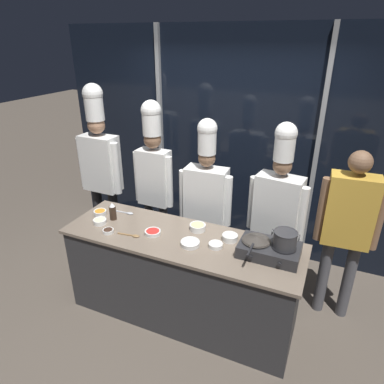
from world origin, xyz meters
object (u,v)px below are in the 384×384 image
Objects in this scene: prep_bowl_bell_pepper at (153,232)px; prep_bowl_ginger at (198,227)px; prep_bowl_soy_glaze at (108,231)px; chef_sous at (154,172)px; prep_bowl_carrots at (100,213)px; prep_bowl_bean_sprouts at (230,237)px; serving_spoon_slotted at (127,213)px; chef_line at (206,195)px; chef_head at (100,161)px; frying_pan at (256,239)px; portable_stove at (269,250)px; squeeze_bottle_soy at (113,211)px; prep_bowl_noodles at (100,221)px; serving_spoon_solid at (133,235)px; chef_pastry at (278,205)px; person_guest at (348,222)px; prep_bowl_garlic at (190,243)px; prep_bowl_rice at (216,245)px; stock_pot at (285,239)px.

prep_bowl_ginger reaches higher than prep_bowl_bell_pepper.
prep_bowl_soy_glaze is 0.94m from chef_sous.
prep_bowl_bean_sprouts reaches higher than prep_bowl_carrots.
prep_bowl_bean_sprouts reaches higher than serving_spoon_slotted.
prep_bowl_bean_sprouts is 0.08× the size of chef_line.
chef_head reaches higher than prep_bowl_soy_glaze.
frying_pan is 3.20× the size of prep_bowl_carrots.
portable_stove is 3.51× the size of prep_bowl_bean_sprouts.
prep_bowl_ginger reaches higher than prep_bowl_soy_glaze.
prep_bowl_noodles is at bearing -118.49° from squeeze_bottle_soy.
chef_line reaches higher than frying_pan.
squeeze_bottle_soy is at bearing 38.12° from chef_line.
prep_bowl_carrots is 1.03m from prep_bowl_ginger.
prep_bowl_soy_glaze is 0.46× the size of serving_spoon_solid.
chef_sous reaches higher than frying_pan.
prep_bowl_bean_sprouts is (1.18, 0.10, -0.05)m from squeeze_bottle_soy.
chef_pastry is (0.75, 0.02, 0.02)m from chef_line.
chef_line is 1.08× the size of person_guest.
prep_bowl_noodles reaches higher than prep_bowl_bell_pepper.
prep_bowl_garlic is 0.88m from serving_spoon_slotted.
serving_spoon_solid is 0.11× the size of chef_sous.
prep_bowl_garlic is 0.55m from serving_spoon_solid.
prep_bowl_bell_pepper is (0.67, -0.10, -0.01)m from prep_bowl_carrots.
serving_spoon_slotted is 0.12× the size of chef_pastry.
prep_bowl_bean_sprouts is 0.64× the size of serving_spoon_solid.
prep_bowl_soy_glaze is (-1.33, -0.24, -0.12)m from frying_pan.
person_guest is at bearing 179.09° from chef_sous.
prep_bowl_soy_glaze is at bearing 130.36° from chef_head.
prep_bowl_rice is 0.06× the size of chef_head.
prep_bowl_noodles is (-0.96, -0.01, 0.00)m from prep_bowl_garlic.
serving_spoon_solid is 0.92m from chef_line.
prep_bowl_noodles is at bearing -113.90° from serving_spoon_slotted.
serving_spoon_solid is (-0.50, -0.34, -0.03)m from prep_bowl_ginger.
prep_bowl_bell_pepper is 0.08× the size of chef_sous.
frying_pan is 3.19× the size of prep_bowl_noodles.
prep_bowl_bell_pepper is at bearing 69.08° from chef_line.
stock_pot is at bearing -9.78° from prep_bowl_ginger.
chef_sous is at bearing 153.61° from frying_pan.
portable_stove is 1.03m from chef_line.
portable_stove is at bearing 164.08° from chef_head.
prep_bowl_ginger is 0.08× the size of chef_line.
prep_bowl_ginger is at bearing 27.25° from prep_bowl_soy_glaze.
serving_spoon_slotted is at bearing 70.02° from squeeze_bottle_soy.
portable_stove reaches higher than prep_bowl_bell_pepper.
prep_bowl_bell_pepper is 1.07× the size of prep_bowl_bean_sprouts.
squeeze_bottle_soy is 0.27m from prep_bowl_soy_glaze.
chef_sous is (-0.79, 0.78, 0.26)m from prep_bowl_garlic.
squeeze_bottle_soy is 0.86m from prep_bowl_ginger.
portable_stove is at bearing -14.19° from prep_bowl_bean_sprouts.
chef_head is 1.38m from chef_line.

